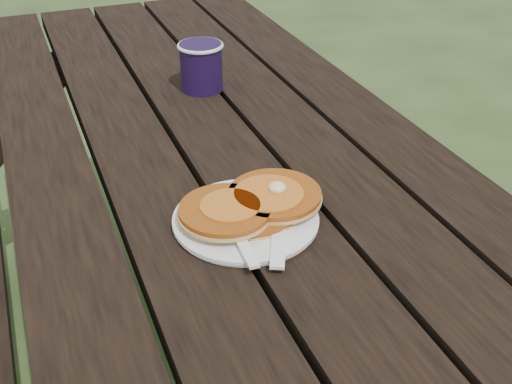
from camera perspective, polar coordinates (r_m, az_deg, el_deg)
name	(u,v)px	position (r m, az deg, el deg)	size (l,w,h in m)	color
picnic_table	(218,286)	(1.44, -3.38, -8.32)	(1.36, 1.80, 0.75)	black
plate	(246,220)	(0.96, -0.92, -2.53)	(0.21, 0.21, 0.01)	white
pancake_stack	(252,204)	(0.96, -0.35, -1.08)	(0.22, 0.15, 0.04)	#A34E12
knife	(279,229)	(0.92, 2.07, -3.30)	(0.02, 0.18, 0.01)	white
fork	(243,244)	(0.89, -1.18, -4.60)	(0.03, 0.16, 0.01)	white
coffee_cup	(201,64)	(1.38, -4.89, 11.28)	(0.10, 0.10, 0.10)	black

